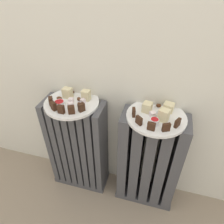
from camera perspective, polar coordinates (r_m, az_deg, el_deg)
name	(u,v)px	position (r m, az deg, el deg)	size (l,w,h in m)	color
radiator_left	(78,147)	(1.14, -9.56, -9.82)	(0.31, 0.14, 0.57)	#47474C
radiator_right	(149,162)	(1.07, 10.32, -13.87)	(0.31, 0.14, 0.57)	#47474C
plate_left	(72,103)	(0.95, -11.33, 2.57)	(0.25, 0.25, 0.01)	white
plate_right	(156,117)	(0.87, 12.42, -1.33)	(0.25, 0.25, 0.01)	white
dark_cake_slice_left_0	(51,101)	(0.94, -16.97, 2.99)	(0.03, 0.02, 0.04)	#382114
dark_cake_slice_left_1	(54,106)	(0.90, -16.25, 1.63)	(0.03, 0.02, 0.04)	#382114
dark_cake_slice_left_2	(61,109)	(0.87, -14.27, 0.74)	(0.03, 0.02, 0.04)	#382114
dark_cake_slice_left_3	(71,110)	(0.86, -11.47, 0.62)	(0.03, 0.02, 0.04)	#382114
dark_cake_slice_left_4	(81,107)	(0.87, -8.67, 1.32)	(0.03, 0.02, 0.04)	#382114
marble_cake_slice_left_0	(68,93)	(0.97, -12.50, 5.31)	(0.04, 0.03, 0.05)	beige
marble_cake_slice_left_1	(86,95)	(0.94, -7.35, 4.75)	(0.04, 0.03, 0.05)	beige
turkish_delight_left_0	(71,100)	(0.94, -11.56, 3.30)	(0.02, 0.02, 0.02)	white
turkish_delight_left_1	(83,101)	(0.93, -8.24, 3.10)	(0.02, 0.02, 0.02)	white
turkish_delight_left_2	(71,105)	(0.91, -11.64, 1.99)	(0.02, 0.02, 0.02)	white
medjool_date_left_0	(79,99)	(0.95, -9.39, 3.68)	(0.02, 0.02, 0.02)	#4C2814
medjool_date_left_1	(80,104)	(0.91, -9.19, 2.16)	(0.03, 0.02, 0.02)	#4C2814
medjool_date_left_2	(59,98)	(0.97, -14.73, 3.81)	(0.03, 0.02, 0.02)	#4C2814
medjool_date_left_3	(72,92)	(1.01, -11.30, 5.61)	(0.03, 0.02, 0.02)	#4C2814
jam_bowl_left	(59,103)	(0.93, -14.69, 2.49)	(0.05, 0.05, 0.02)	white
dark_cake_slice_right_0	(134,112)	(0.84, 6.19, -0.07)	(0.03, 0.01, 0.03)	#382114
dark_cake_slice_right_1	(139,120)	(0.80, 7.65, -2.38)	(0.03, 0.01, 0.03)	#382114
dark_cake_slice_right_2	(151,126)	(0.78, 11.08, -4.02)	(0.03, 0.01, 0.03)	#382114
dark_cake_slice_right_3	(166,127)	(0.79, 15.13, -4.23)	(0.03, 0.01, 0.03)	#382114
dark_cake_slice_right_4	(177,123)	(0.82, 18.09, -2.96)	(0.03, 0.01, 0.03)	#382114
marble_cake_slice_right_0	(169,107)	(0.89, 15.77, 1.31)	(0.04, 0.04, 0.04)	beige
marble_cake_slice_right_1	(147,107)	(0.87, 9.95, 1.37)	(0.04, 0.04, 0.04)	beige
marble_cake_slice_right_2	(164,115)	(0.83, 14.48, -0.84)	(0.04, 0.04, 0.05)	beige
turkish_delight_right_0	(164,113)	(0.87, 14.48, -0.35)	(0.02, 0.02, 0.02)	white
turkish_delight_right_1	(153,114)	(0.85, 11.45, -0.63)	(0.02, 0.02, 0.02)	white
medjool_date_right_0	(146,105)	(0.91, 9.69, 2.05)	(0.03, 0.02, 0.02)	#4C2814
medjool_date_right_1	(159,105)	(0.91, 13.06, 1.81)	(0.02, 0.02, 0.02)	#4C2814
jam_bowl_right	(154,121)	(0.81, 11.95, -2.62)	(0.04, 0.04, 0.03)	white
fork	(156,116)	(0.86, 12.42, -1.14)	(0.04, 0.10, 0.00)	#B7B7BC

